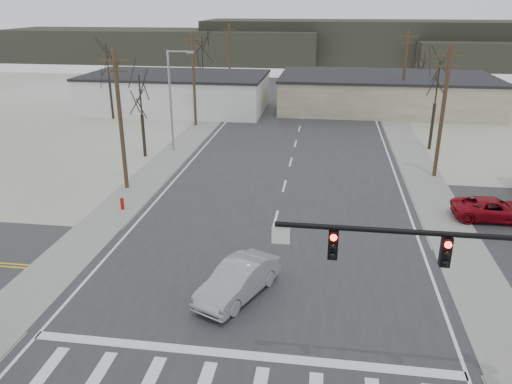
{
  "coord_description": "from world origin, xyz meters",
  "views": [
    {
      "loc": [
        2.9,
        -20.83,
        12.95
      ],
      "look_at": [
        -0.96,
        5.85,
        2.6
      ],
      "focal_mm": 35.0,
      "sensor_mm": 36.0,
      "label": 1
    }
  ],
  "objects_px": {
    "fire_hydrant": "(122,204)",
    "car_parked_red": "(493,209)",
    "car_far_a": "(355,107)",
    "car_far_b": "(293,79)",
    "traffic_signal_mast": "(478,280)",
    "sedan_crossing": "(238,280)"
  },
  "relations": [
    {
      "from": "fire_hydrant",
      "to": "car_parked_red",
      "type": "bearing_deg",
      "value": 4.33
    },
    {
      "from": "car_far_a",
      "to": "car_far_b",
      "type": "height_order",
      "value": "car_far_a"
    },
    {
      "from": "traffic_signal_mast",
      "to": "car_far_b",
      "type": "xyz_separation_m",
      "value": [
        -10.86,
        69.36,
        -3.88
      ]
    },
    {
      "from": "sedan_crossing",
      "to": "car_parked_red",
      "type": "xyz_separation_m",
      "value": [
        14.32,
        10.88,
        -0.14
      ]
    },
    {
      "from": "car_far_a",
      "to": "car_far_b",
      "type": "distance_m",
      "value": 24.39
    },
    {
      "from": "car_far_a",
      "to": "car_parked_red",
      "type": "xyz_separation_m",
      "value": [
        7.38,
        -30.74,
        -0.16
      ]
    },
    {
      "from": "car_far_a",
      "to": "car_parked_red",
      "type": "distance_m",
      "value": 31.61
    },
    {
      "from": "fire_hydrant",
      "to": "car_parked_red",
      "type": "distance_m",
      "value": 23.79
    },
    {
      "from": "traffic_signal_mast",
      "to": "sedan_crossing",
      "type": "relative_size",
      "value": 1.79
    },
    {
      "from": "sedan_crossing",
      "to": "car_parked_red",
      "type": "bearing_deg",
      "value": 61.37
    },
    {
      "from": "traffic_signal_mast",
      "to": "sedan_crossing",
      "type": "bearing_deg",
      "value": 149.49
    },
    {
      "from": "car_parked_red",
      "to": "car_far_a",
      "type": "bearing_deg",
      "value": 13.21
    },
    {
      "from": "sedan_crossing",
      "to": "car_far_a",
      "type": "distance_m",
      "value": 42.19
    },
    {
      "from": "traffic_signal_mast",
      "to": "car_far_a",
      "type": "relative_size",
      "value": 1.54
    },
    {
      "from": "fire_hydrant",
      "to": "car_far_a",
      "type": "relative_size",
      "value": 0.15
    },
    {
      "from": "traffic_signal_mast",
      "to": "sedan_crossing",
      "type": "height_order",
      "value": "traffic_signal_mast"
    },
    {
      "from": "fire_hydrant",
      "to": "car_parked_red",
      "type": "relative_size",
      "value": 0.17
    },
    {
      "from": "sedan_crossing",
      "to": "car_parked_red",
      "type": "height_order",
      "value": "sedan_crossing"
    },
    {
      "from": "traffic_signal_mast",
      "to": "car_far_a",
      "type": "distance_m",
      "value": 46.92
    },
    {
      "from": "sedan_crossing",
      "to": "car_parked_red",
      "type": "relative_size",
      "value": 1.0
    },
    {
      "from": "traffic_signal_mast",
      "to": "car_far_b",
      "type": "height_order",
      "value": "traffic_signal_mast"
    },
    {
      "from": "car_far_b",
      "to": "car_parked_red",
      "type": "height_order",
      "value": "car_far_b"
    }
  ]
}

